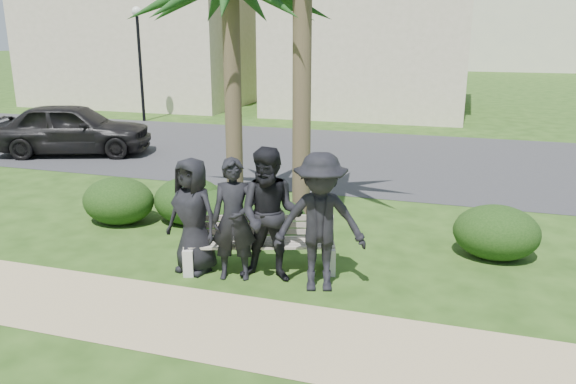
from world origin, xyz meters
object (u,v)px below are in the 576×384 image
(man_a, at_px, (193,216))
(car_a, at_px, (73,129))
(street_lamp, at_px, (139,44))
(man_c, at_px, (271,215))
(man_d, at_px, (320,223))
(man_b, at_px, (234,220))
(park_bench, at_px, (261,248))

(man_a, xyz_separation_m, car_a, (-6.96, 6.34, -0.11))
(street_lamp, xyz_separation_m, man_c, (9.58, -12.40, -1.99))
(man_d, bearing_deg, man_c, 156.72)
(street_lamp, distance_m, man_b, 15.58)
(street_lamp, xyz_separation_m, park_bench, (9.33, -12.12, -2.60))
(man_b, relative_size, man_d, 0.92)
(man_c, relative_size, car_a, 0.44)
(street_lamp, distance_m, car_a, 6.65)
(man_b, bearing_deg, man_a, 158.91)
(man_c, bearing_deg, car_a, 136.05)
(man_a, bearing_deg, street_lamp, 136.11)
(man_a, relative_size, man_c, 0.89)
(street_lamp, relative_size, park_bench, 1.85)
(man_a, bearing_deg, car_a, 149.69)
(street_lamp, bearing_deg, man_a, -55.90)
(man_d, bearing_deg, man_a, 162.09)
(street_lamp, bearing_deg, man_c, -52.29)
(man_a, xyz_separation_m, man_d, (1.88, -0.05, 0.10))
(park_bench, xyz_separation_m, man_d, (0.97, -0.36, 0.60))
(man_c, distance_m, car_a, 10.29)
(street_lamp, distance_m, man_c, 15.80)
(street_lamp, bearing_deg, man_d, -50.46)
(street_lamp, distance_m, park_bench, 15.51)
(car_a, bearing_deg, man_b, -149.46)
(man_a, height_order, man_b, man_b)
(park_bench, distance_m, car_a, 9.92)
(street_lamp, bearing_deg, man_b, -53.98)
(park_bench, relative_size, man_c, 1.22)
(street_lamp, relative_size, man_d, 2.27)
(park_bench, relative_size, man_d, 1.22)
(park_bench, bearing_deg, street_lamp, 109.39)
(park_bench, bearing_deg, man_c, -65.14)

